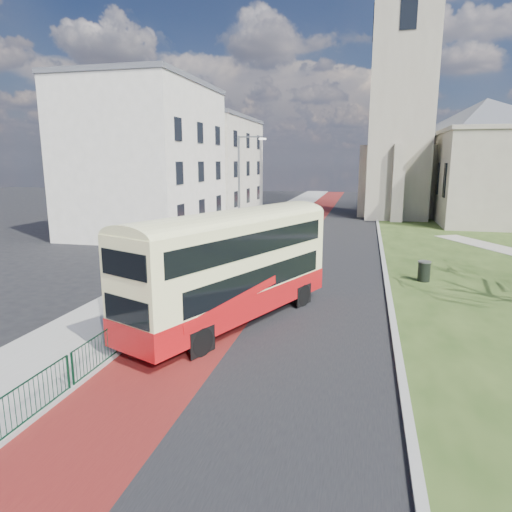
% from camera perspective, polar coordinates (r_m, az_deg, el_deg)
% --- Properties ---
extents(ground, '(160.00, 160.00, 0.00)m').
position_cam_1_polar(ground, '(17.26, -3.73, -9.70)').
color(ground, black).
rests_on(ground, ground).
extents(road_carriageway, '(9.00, 120.00, 0.01)m').
position_cam_1_polar(road_carriageway, '(36.03, 8.02, 1.62)').
color(road_carriageway, black).
rests_on(road_carriageway, ground).
extents(bus_lane, '(3.40, 120.00, 0.01)m').
position_cam_1_polar(bus_lane, '(36.37, 3.79, 1.81)').
color(bus_lane, '#591414').
rests_on(bus_lane, ground).
extents(pavement_west, '(4.00, 120.00, 0.12)m').
position_cam_1_polar(pavement_west, '(37.18, -1.99, 2.14)').
color(pavement_west, gray).
rests_on(pavement_west, ground).
extents(kerb_west, '(0.25, 120.00, 0.13)m').
position_cam_1_polar(kerb_west, '(36.70, 1.02, 2.02)').
color(kerb_west, '#999993').
rests_on(kerb_west, ground).
extents(kerb_east, '(0.25, 80.00, 0.13)m').
position_cam_1_polar(kerb_east, '(37.85, 15.27, 1.90)').
color(kerb_east, '#999993').
rests_on(kerb_east, ground).
extents(pedestrian_railing, '(0.07, 24.00, 1.12)m').
position_cam_1_polar(pedestrian_railing, '(21.60, -8.11, -3.78)').
color(pedestrian_railing, '#0B331F').
rests_on(pedestrian_railing, ground).
extents(gothic_church, '(16.38, 18.00, 40.00)m').
position_cam_1_polar(gothic_church, '(54.30, 22.80, 18.17)').
color(gothic_church, gray).
rests_on(gothic_church, ground).
extents(street_block_near, '(10.30, 14.30, 13.00)m').
position_cam_1_polar(street_block_near, '(41.79, -13.54, 11.78)').
color(street_block_near, beige).
rests_on(street_block_near, ground).
extents(street_block_far, '(10.30, 16.30, 11.50)m').
position_cam_1_polar(street_block_far, '(56.54, -6.04, 11.21)').
color(street_block_far, '#B9B09C').
rests_on(street_block_far, ground).
extents(streetlamp, '(2.13, 0.18, 8.00)m').
position_cam_1_polar(streetlamp, '(34.59, -1.89, 8.97)').
color(streetlamp, gray).
rests_on(streetlamp, pavement_west).
extents(bus, '(6.14, 10.39, 4.29)m').
position_cam_1_polar(bus, '(17.68, -2.84, -0.84)').
color(bus, '#AE1012').
rests_on(bus, ground).
extents(litter_bin, '(0.74, 0.74, 1.09)m').
position_cam_1_polar(litter_bin, '(25.73, 20.26, -1.79)').
color(litter_bin, black).
rests_on(litter_bin, grass_green).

